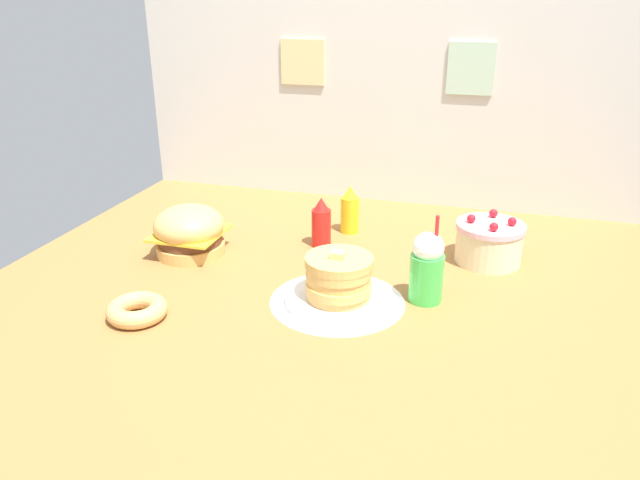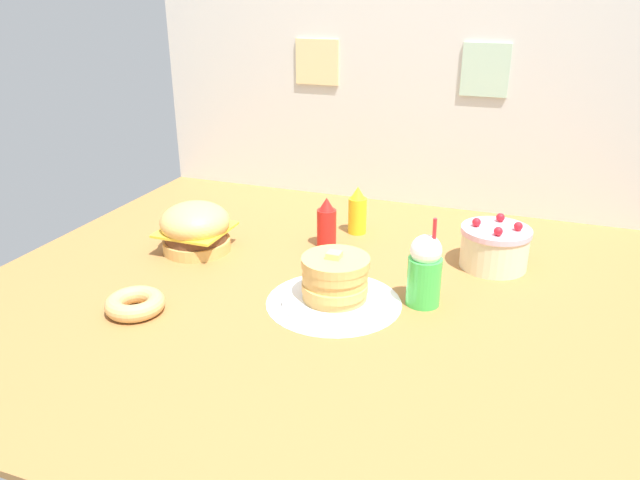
{
  "view_description": "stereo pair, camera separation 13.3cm",
  "coord_description": "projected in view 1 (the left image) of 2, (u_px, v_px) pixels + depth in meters",
  "views": [
    {
      "loc": [
        0.52,
        -1.77,
        0.96
      ],
      "look_at": [
        -0.03,
        0.08,
        0.15
      ],
      "focal_mm": 34.23,
      "sensor_mm": 36.0,
      "label": 1
    },
    {
      "loc": [
        0.65,
        -1.73,
        0.96
      ],
      "look_at": [
        -0.03,
        0.08,
        0.15
      ],
      "focal_mm": 34.23,
      "sensor_mm": 36.0,
      "label": 2
    }
  ],
  "objects": [
    {
      "name": "doily_mat",
      "position": [
        337.0,
        301.0,
        2.0
      ],
      "size": [
        0.45,
        0.45,
        0.0
      ],
      "primitive_type": "cylinder",
      "color": "white",
      "rests_on": "ground_plane"
    },
    {
      "name": "ground_plane",
      "position": [
        321.0,
        294.0,
        2.08
      ],
      "size": [
        2.35,
        2.04,
        0.02
      ],
      "primitive_type": "cube",
      "color": "#9E6B38"
    },
    {
      "name": "mustard_bottle",
      "position": [
        350.0,
        211.0,
        2.54
      ],
      "size": [
        0.08,
        0.08,
        0.2
      ],
      "color": "yellow",
      "rests_on": "ground_plane"
    },
    {
      "name": "layer_cake",
      "position": [
        489.0,
        242.0,
        2.27
      ],
      "size": [
        0.25,
        0.25,
        0.18
      ],
      "color": "beige",
      "rests_on": "ground_plane"
    },
    {
      "name": "donut_pink_glaze",
      "position": [
        137.0,
        309.0,
        1.9
      ],
      "size": [
        0.19,
        0.19,
        0.06
      ],
      "color": "tan",
      "rests_on": "ground_plane"
    },
    {
      "name": "back_wall",
      "position": [
        383.0,
        102.0,
        2.79
      ],
      "size": [
        2.35,
        0.04,
        0.93
      ],
      "color": "beige",
      "rests_on": "ground_plane"
    },
    {
      "name": "cream_soda_cup",
      "position": [
        427.0,
        267.0,
        1.97
      ],
      "size": [
        0.11,
        0.11,
        0.3
      ],
      "color": "green",
      "rests_on": "ground_plane"
    },
    {
      "name": "pancake_stack",
      "position": [
        338.0,
        282.0,
        1.98
      ],
      "size": [
        0.34,
        0.34,
        0.18
      ],
      "color": "white",
      "rests_on": "doily_mat"
    },
    {
      "name": "burger",
      "position": [
        189.0,
        231.0,
        2.33
      ],
      "size": [
        0.27,
        0.27,
        0.19
      ],
      "color": "#DBA859",
      "rests_on": "ground_plane"
    },
    {
      "name": "ketchup_bottle",
      "position": [
        321.0,
        224.0,
        2.4
      ],
      "size": [
        0.08,
        0.08,
        0.2
      ],
      "color": "red",
      "rests_on": "ground_plane"
    }
  ]
}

